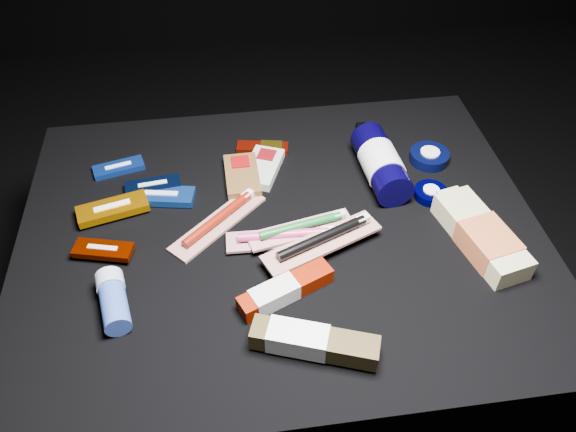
{
  "coord_description": "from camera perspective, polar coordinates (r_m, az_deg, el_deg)",
  "views": [
    {
      "loc": [
        -0.09,
        -0.73,
        1.16
      ],
      "look_at": [
        0.01,
        0.01,
        0.42
      ],
      "focal_mm": 35.0,
      "sensor_mm": 36.0,
      "label": 1
    }
  ],
  "objects": [
    {
      "name": "bodywash_bottle",
      "position": [
        1.07,
        19.08,
        -1.98
      ],
      "size": [
        0.12,
        0.23,
        0.05
      ],
      "rotation": [
        0.0,
        0.0,
        0.22
      ],
      "color": "#CDBD89",
      "rests_on": "cloth_table"
    },
    {
      "name": "power_bar",
      "position": [
        1.23,
        -2.31,
        6.94
      ],
      "size": [
        0.12,
        0.05,
        0.01
      ],
      "rotation": [
        0.0,
        0.0,
        -0.19
      ],
      "color": "maroon",
      "rests_on": "cloth_table"
    },
    {
      "name": "cream_tin_lower",
      "position": [
        1.15,
        14.27,
        2.26
      ],
      "size": [
        0.07,
        0.07,
        0.02
      ],
      "rotation": [
        0.0,
        0.0,
        -0.18
      ],
      "color": "black",
      "rests_on": "cloth_table"
    },
    {
      "name": "toothbrush_pack_3",
      "position": [
        1.0,
        3.63,
        -2.41
      ],
      "size": [
        0.23,
        0.14,
        0.03
      ],
      "rotation": [
        0.0,
        0.0,
        0.4
      ],
      "color": "#BBB6AF",
      "rests_on": "cloth_table"
    },
    {
      "name": "clif_bar_0",
      "position": [
        1.16,
        -4.7,
        4.24
      ],
      "size": [
        0.07,
        0.13,
        0.02
      ],
      "rotation": [
        0.0,
        0.0,
        0.02
      ],
      "color": "brown",
      "rests_on": "cloth_table"
    },
    {
      "name": "luna_bar_4",
      "position": [
        1.05,
        -18.27,
        -3.29
      ],
      "size": [
        0.11,
        0.06,
        0.01
      ],
      "rotation": [
        0.0,
        0.0,
        -0.26
      ],
      "color": "#6E1300",
      "rests_on": "cloth_table"
    },
    {
      "name": "cream_tin_upper",
      "position": [
        1.24,
        14.15,
        5.88
      ],
      "size": [
        0.08,
        0.08,
        0.03
      ],
      "rotation": [
        0.0,
        0.0,
        -0.3
      ],
      "color": "black",
      "rests_on": "cloth_table"
    },
    {
      "name": "toothbrush_pack_1",
      "position": [
        1.02,
        -0.29,
        -2.13
      ],
      "size": [
        0.21,
        0.06,
        0.02
      ],
      "rotation": [
        0.0,
        0.0,
        -0.04
      ],
      "color": "beige",
      "rests_on": "cloth_table"
    },
    {
      "name": "toothbrush_pack_2",
      "position": [
        1.03,
        1.46,
        -1.17
      ],
      "size": [
        0.2,
        0.09,
        0.02
      ],
      "rotation": [
        0.0,
        0.0,
        0.21
      ],
      "color": "silver",
      "rests_on": "cloth_table"
    },
    {
      "name": "luna_bar_2",
      "position": [
        1.16,
        -13.54,
        2.98
      ],
      "size": [
        0.11,
        0.05,
        0.01
      ],
      "rotation": [
        0.0,
        0.0,
        0.11
      ],
      "color": "black",
      "rests_on": "cloth_table"
    },
    {
      "name": "toothpaste_carton_red",
      "position": [
        0.94,
        -0.64,
        -7.66
      ],
      "size": [
        0.17,
        0.1,
        0.03
      ],
      "rotation": [
        0.0,
        0.0,
        0.41
      ],
      "color": "#741100",
      "rests_on": "cloth_table"
    },
    {
      "name": "cloth_table",
      "position": [
        1.21,
        -0.64,
        -7.8
      ],
      "size": [
        0.98,
        0.78,
        0.4
      ],
      "primitive_type": "cube",
      "color": "black",
      "rests_on": "ground"
    },
    {
      "name": "luna_bar_1",
      "position": [
        1.14,
        -12.72,
        2.0
      ],
      "size": [
        0.14,
        0.07,
        0.02
      ],
      "rotation": [
        0.0,
        0.0,
        -0.19
      ],
      "color": "#184CB7",
      "rests_on": "cloth_table"
    },
    {
      "name": "deodorant_stick",
      "position": [
        0.97,
        -17.33,
        -8.14
      ],
      "size": [
        0.07,
        0.12,
        0.05
      ],
      "rotation": [
        0.0,
        0.0,
        0.22
      ],
      "color": "#324CAA",
      "rests_on": "cloth_table"
    },
    {
      "name": "toothpaste_carton_green",
      "position": [
        0.88,
        2.1,
        -12.58
      ],
      "size": [
        0.2,
        0.11,
        0.04
      ],
      "rotation": [
        0.0,
        0.0,
        -0.35
      ],
      "color": "#392E13",
      "rests_on": "cloth_table"
    },
    {
      "name": "toothbrush_pack_0",
      "position": [
        1.07,
        -7.01,
        -0.44
      ],
      "size": [
        0.19,
        0.18,
        0.02
      ],
      "rotation": [
        0.0,
        0.0,
        0.74
      ],
      "color": "#B4ADA9",
      "rests_on": "cloth_table"
    },
    {
      "name": "ground",
      "position": [
        1.38,
        -0.58,
        -12.85
      ],
      "size": [
        3.0,
        3.0,
        0.0
      ],
      "primitive_type": "plane",
      "color": "black",
      "rests_on": "ground"
    },
    {
      "name": "luna_bar_0",
      "position": [
        1.23,
        -16.82,
        4.72
      ],
      "size": [
        0.11,
        0.06,
        0.01
      ],
      "rotation": [
        0.0,
        0.0,
        0.25
      ],
      "color": "#1440BB",
      "rests_on": "cloth_table"
    },
    {
      "name": "lotion_bottle",
      "position": [
        1.16,
        9.4,
        5.31
      ],
      "size": [
        0.09,
        0.24,
        0.08
      ],
      "rotation": [
        0.0,
        0.0,
        0.07
      ],
      "color": "black",
      "rests_on": "cloth_table"
    },
    {
      "name": "clif_bar_1",
      "position": [
        1.18,
        -2.54,
        5.09
      ],
      "size": [
        0.11,
        0.14,
        0.02
      ],
      "rotation": [
        0.0,
        0.0,
        -0.4
      ],
      "color": "beige",
      "rests_on": "cloth_table"
    },
    {
      "name": "luna_bar_3",
      "position": [
        1.13,
        -17.37,
        0.72
      ],
      "size": [
        0.14,
        0.08,
        0.02
      ],
      "rotation": [
        0.0,
        0.0,
        0.25
      ],
      "color": "#CB7802",
      "rests_on": "cloth_table"
    }
  ]
}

